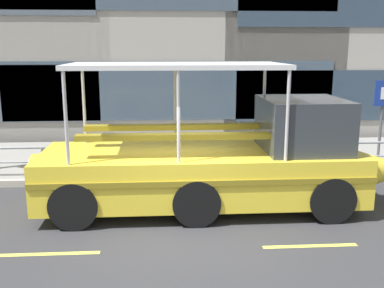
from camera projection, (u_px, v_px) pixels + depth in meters
name	position (u px, v px, depth m)	size (l,w,h in m)	color
ground_plane	(180.00, 228.00, 9.18)	(120.00, 120.00, 0.00)	#333335
sidewalk	(173.00, 158.00, 14.62)	(32.00, 4.80, 0.18)	gray
curb_edge	(175.00, 180.00, 12.19)	(32.00, 0.18, 0.18)	#B2ADA3
lane_centreline	(182.00, 250.00, 8.17)	(25.80, 0.12, 0.01)	#DBD64C
curb_guardrail	(202.00, 154.00, 12.43)	(12.36, 0.09, 0.84)	gray
parking_sign	(383.00, 107.00, 13.25)	(0.60, 0.12, 2.52)	#4C4F54
duck_tour_boat	(224.00, 162.00, 10.19)	(8.95, 2.48, 3.31)	yellow
pedestrian_near_bow	(324.00, 132.00, 13.51)	(0.46, 0.22, 1.59)	black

